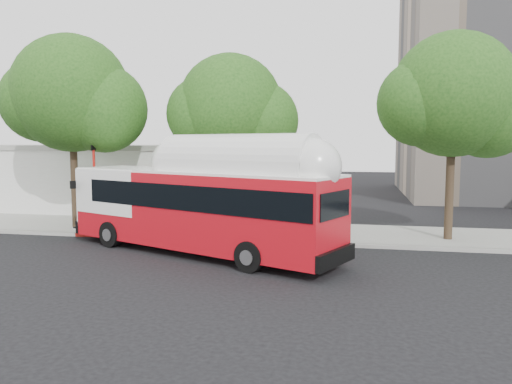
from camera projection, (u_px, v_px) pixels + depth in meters
ground at (217, 263)px, 18.29m from camera, size 120.00×120.00×0.00m
sidewalk at (253, 231)px, 24.62m from camera, size 60.00×5.00×0.15m
curb_strip at (241, 241)px, 22.08m from camera, size 60.00×0.30×0.15m
red_curb_segment at (177, 238)px, 22.67m from camera, size 10.00×0.32×0.16m
street_tree_left at (81, 98)px, 24.72m from camera, size 6.67×5.80×9.74m
street_tree_mid at (239, 111)px, 23.73m from camera, size 5.75×5.00×8.62m
street_tree_right at (463, 100)px, 21.54m from camera, size 6.21×5.40×9.18m
low_commercial_bldg at (77, 175)px, 34.47m from camera, size 16.20×10.20×4.25m
transit_bus at (199, 210)px, 19.68m from camera, size 12.66×7.16×3.80m
signal_pole at (95, 189)px, 23.98m from camera, size 0.12×0.41×4.29m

